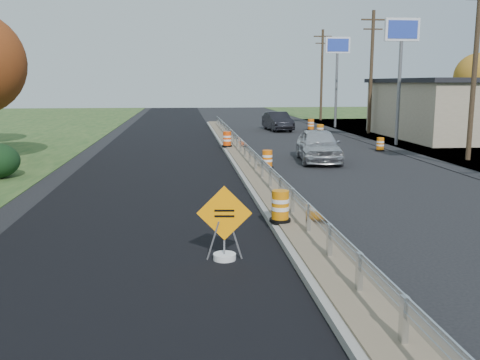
{
  "coord_description": "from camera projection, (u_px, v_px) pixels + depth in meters",
  "views": [
    {
      "loc": [
        -3.14,
        -16.96,
        3.96
      ],
      "look_at": [
        -1.47,
        -1.39,
        1.1
      ],
      "focal_mm": 40.0,
      "sensor_mm": 36.0,
      "label": 1
    }
  ],
  "objects": [
    {
      "name": "utility_pole_smid",
      "position": [
        475.0,
        63.0,
        26.75
      ],
      "size": [
        1.9,
        0.26,
        9.4
      ],
      "color": "#473523",
      "rests_on": "ground"
    },
    {
      "name": "barrel_median_mid",
      "position": [
        267.0,
        160.0,
        23.61
      ],
      "size": [
        0.55,
        0.55,
        0.8
      ],
      "color": "black",
      "rests_on": "median"
    },
    {
      "name": "utility_pole_nmid",
      "position": [
        371.0,
        70.0,
        41.43
      ],
      "size": [
        1.9,
        0.26,
        9.4
      ],
      "color": "#473523",
      "rests_on": "ground"
    },
    {
      "name": "barrel_shoulder_near",
      "position": [
        380.0,
        144.0,
        31.44
      ],
      "size": [
        0.53,
        0.53,
        0.78
      ],
      "color": "black",
      "rests_on": "ground"
    },
    {
      "name": "pylon_sign_mid",
      "position": [
        401.0,
        42.0,
        33.22
      ],
      "size": [
        2.2,
        0.3,
        7.9
      ],
      "color": "slate",
      "rests_on": "ground"
    },
    {
      "name": "barrel_shoulder_mid",
      "position": [
        320.0,
        131.0,
        39.65
      ],
      "size": [
        0.63,
        0.63,
        0.92
      ],
      "color": "black",
      "rests_on": "ground"
    },
    {
      "name": "milled_overlay",
      "position": [
        158.0,
        162.0,
        26.95
      ],
      "size": [
        7.2,
        120.0,
        0.01
      ],
      "primitive_type": "cube",
      "color": "black",
      "rests_on": "ground"
    },
    {
      "name": "barrel_shoulder_far",
      "position": [
        311.0,
        125.0,
        45.01
      ],
      "size": [
        0.65,
        0.65,
        0.96
      ],
      "color": "black",
      "rests_on": "ground"
    },
    {
      "name": "caution_sign",
      "position": [
        224.0,
        242.0,
        12.02
      ],
      "size": [
        1.24,
        0.52,
        1.71
      ],
      "rotation": [
        0.0,
        0.0,
        -0.11
      ],
      "color": "white",
      "rests_on": "ground"
    },
    {
      "name": "barrel_median_near",
      "position": [
        280.0,
        207.0,
        14.5
      ],
      "size": [
        0.58,
        0.58,
        0.86
      ],
      "color": "black",
      "rests_on": "median"
    },
    {
      "name": "utility_pole_north",
      "position": [
        322.0,
        73.0,
        56.1
      ],
      "size": [
        1.9,
        0.26,
        9.4
      ],
      "color": "#473523",
      "rests_on": "ground"
    },
    {
      "name": "guardrail",
      "position": [
        247.0,
        149.0,
        26.3
      ],
      "size": [
        0.1,
        46.15,
        0.72
      ],
      "color": "silver",
      "rests_on": "median"
    },
    {
      "name": "median",
      "position": [
        250.0,
        165.0,
        25.44
      ],
      "size": [
        1.6,
        55.0,
        0.23
      ],
      "color": "gray",
      "rests_on": "ground"
    },
    {
      "name": "pylon_sign_north",
      "position": [
        337.0,
        54.0,
        46.91
      ],
      "size": [
        2.2,
        0.3,
        7.9
      ],
      "color": "slate",
      "rests_on": "ground"
    },
    {
      "name": "car_dark_mid",
      "position": [
        278.0,
        121.0,
        44.79
      ],
      "size": [
        2.07,
        4.86,
        1.56
      ],
      "primitive_type": "imported",
      "rotation": [
        0.0,
        0.0,
        0.09
      ],
      "color": "black",
      "rests_on": "ground"
    },
    {
      "name": "ground",
      "position": [
        280.0,
        204.0,
        17.63
      ],
      "size": [
        140.0,
        140.0,
        0.0
      ],
      "primitive_type": "plane",
      "color": "black",
      "rests_on": "ground"
    },
    {
      "name": "barrel_median_far",
      "position": [
        227.0,
        139.0,
        31.57
      ],
      "size": [
        0.6,
        0.6,
        0.89
      ],
      "color": "black",
      "rests_on": "median"
    },
    {
      "name": "tree_far_yellow",
      "position": [
        478.0,
        77.0,
        52.8
      ],
      "size": [
        4.62,
        4.62,
        6.86
      ],
      "color": "#473523",
      "rests_on": "ground"
    },
    {
      "name": "car_silver",
      "position": [
        318.0,
        145.0,
        27.12
      ],
      "size": [
        2.5,
        5.1,
        1.67
      ],
      "primitive_type": "imported",
      "rotation": [
        0.0,
        0.0,
        -0.11
      ],
      "color": "silver",
      "rests_on": "ground"
    }
  ]
}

